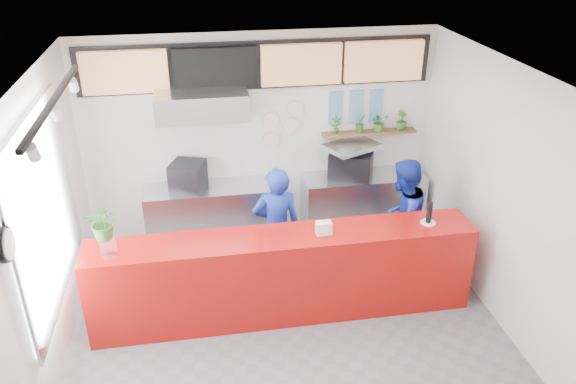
# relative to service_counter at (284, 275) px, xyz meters

# --- Properties ---
(floor) EXTENTS (5.00, 5.00, 0.00)m
(floor) POSITION_rel_service_counter_xyz_m (0.00, -0.40, -0.55)
(floor) COLOR slate
(floor) RESTS_ON ground
(ceiling) EXTENTS (5.00, 5.00, 0.00)m
(ceiling) POSITION_rel_service_counter_xyz_m (0.00, -0.40, 2.45)
(ceiling) COLOR silver
(wall_back) EXTENTS (5.00, 0.00, 5.00)m
(wall_back) POSITION_rel_service_counter_xyz_m (0.00, 2.10, 0.95)
(wall_back) COLOR white
(wall_back) RESTS_ON ground
(wall_left) EXTENTS (0.00, 5.00, 5.00)m
(wall_left) POSITION_rel_service_counter_xyz_m (-2.50, -0.40, 0.95)
(wall_left) COLOR white
(wall_left) RESTS_ON ground
(wall_right) EXTENTS (0.00, 5.00, 5.00)m
(wall_right) POSITION_rel_service_counter_xyz_m (2.50, -0.40, 0.95)
(wall_right) COLOR white
(wall_right) RESTS_ON ground
(service_counter) EXTENTS (4.50, 0.60, 1.10)m
(service_counter) POSITION_rel_service_counter_xyz_m (0.00, 0.00, 0.00)
(service_counter) COLOR #A40F0B
(service_counter) RESTS_ON ground
(cream_band) EXTENTS (5.00, 0.02, 0.80)m
(cream_band) POSITION_rel_service_counter_xyz_m (0.00, 2.09, 2.05)
(cream_band) COLOR beige
(cream_band) RESTS_ON wall_back
(prep_bench) EXTENTS (1.80, 0.60, 0.90)m
(prep_bench) POSITION_rel_service_counter_xyz_m (-0.80, 1.80, -0.10)
(prep_bench) COLOR #B2B5BA
(prep_bench) RESTS_ON ground
(panini_oven) EXTENTS (0.56, 0.56, 0.40)m
(panini_oven) POSITION_rel_service_counter_xyz_m (-1.06, 1.80, 0.55)
(panini_oven) COLOR black
(panini_oven) RESTS_ON prep_bench
(extraction_hood) EXTENTS (1.20, 0.70, 0.35)m
(extraction_hood) POSITION_rel_service_counter_xyz_m (-0.80, 1.75, 1.60)
(extraction_hood) COLOR #B2B5BA
(extraction_hood) RESTS_ON ceiling
(hood_lip) EXTENTS (1.20, 0.69, 0.31)m
(hood_lip) POSITION_rel_service_counter_xyz_m (-0.80, 1.75, 1.40)
(hood_lip) COLOR #B2B5BA
(hood_lip) RESTS_ON ceiling
(right_bench) EXTENTS (1.80, 0.60, 0.90)m
(right_bench) POSITION_rel_service_counter_xyz_m (1.50, 1.80, -0.10)
(right_bench) COLOR #B2B5BA
(right_bench) RESTS_ON ground
(espresso_machine) EXTENTS (0.73, 0.64, 0.39)m
(espresso_machine) POSITION_rel_service_counter_xyz_m (1.29, 1.80, 0.54)
(espresso_machine) COLOR black
(espresso_machine) RESTS_ON right_bench
(espresso_tray) EXTENTS (0.88, 0.77, 0.07)m
(espresso_tray) POSITION_rel_service_counter_xyz_m (1.29, 1.80, 0.83)
(espresso_tray) COLOR silver
(espresso_tray) RESTS_ON espresso_machine
(herb_shelf) EXTENTS (1.40, 0.18, 0.04)m
(herb_shelf) POSITION_rel_service_counter_xyz_m (1.60, 2.00, 0.95)
(herb_shelf) COLOR brown
(herb_shelf) RESTS_ON wall_back
(menu_board_far_left) EXTENTS (1.10, 0.10, 0.55)m
(menu_board_far_left) POSITION_rel_service_counter_xyz_m (-1.75, 1.98, 2.00)
(menu_board_far_left) COLOR tan
(menu_board_far_left) RESTS_ON wall_back
(menu_board_mid_left) EXTENTS (1.10, 0.10, 0.55)m
(menu_board_mid_left) POSITION_rel_service_counter_xyz_m (-0.59, 1.98, 2.00)
(menu_board_mid_left) COLOR black
(menu_board_mid_left) RESTS_ON wall_back
(menu_board_mid_right) EXTENTS (1.10, 0.10, 0.55)m
(menu_board_mid_right) POSITION_rel_service_counter_xyz_m (0.57, 1.98, 2.00)
(menu_board_mid_right) COLOR tan
(menu_board_mid_right) RESTS_ON wall_back
(menu_board_far_right) EXTENTS (1.10, 0.10, 0.55)m
(menu_board_far_right) POSITION_rel_service_counter_xyz_m (1.73, 1.98, 2.00)
(menu_board_far_right) COLOR tan
(menu_board_far_right) RESTS_ON wall_back
(soffit) EXTENTS (4.80, 0.04, 0.65)m
(soffit) POSITION_rel_service_counter_xyz_m (0.00, 2.06, 2.00)
(soffit) COLOR black
(soffit) RESTS_ON wall_back
(window_pane) EXTENTS (0.04, 2.20, 1.90)m
(window_pane) POSITION_rel_service_counter_xyz_m (-2.47, -0.10, 1.15)
(window_pane) COLOR silver
(window_pane) RESTS_ON wall_left
(window_frame) EXTENTS (0.03, 2.30, 2.00)m
(window_frame) POSITION_rel_service_counter_xyz_m (-2.45, -0.10, 1.15)
(window_frame) COLOR #B2B5BA
(window_frame) RESTS_ON wall_left
(wall_clock_rim) EXTENTS (0.05, 0.30, 0.30)m
(wall_clock_rim) POSITION_rel_service_counter_xyz_m (-2.46, -1.30, 1.50)
(wall_clock_rim) COLOR black
(wall_clock_rim) RESTS_ON wall_left
(wall_clock_face) EXTENTS (0.02, 0.26, 0.26)m
(wall_clock_face) POSITION_rel_service_counter_xyz_m (-2.43, -1.30, 1.50)
(wall_clock_face) COLOR white
(wall_clock_face) RESTS_ON wall_left
(track_rail) EXTENTS (0.05, 2.40, 0.04)m
(track_rail) POSITION_rel_service_counter_xyz_m (-2.10, -0.40, 2.39)
(track_rail) COLOR black
(track_rail) RESTS_ON ceiling
(dec_plate_a) EXTENTS (0.24, 0.03, 0.24)m
(dec_plate_a) POSITION_rel_service_counter_xyz_m (0.15, 2.07, 1.20)
(dec_plate_a) COLOR silver
(dec_plate_a) RESTS_ON wall_back
(dec_plate_b) EXTENTS (0.24, 0.03, 0.24)m
(dec_plate_b) POSITION_rel_service_counter_xyz_m (0.45, 2.07, 1.10)
(dec_plate_b) COLOR silver
(dec_plate_b) RESTS_ON wall_back
(dec_plate_c) EXTENTS (0.24, 0.03, 0.24)m
(dec_plate_c) POSITION_rel_service_counter_xyz_m (0.15, 2.07, 0.90)
(dec_plate_c) COLOR silver
(dec_plate_c) RESTS_ON wall_back
(dec_plate_d) EXTENTS (0.24, 0.03, 0.24)m
(dec_plate_d) POSITION_rel_service_counter_xyz_m (0.50, 2.07, 1.35)
(dec_plate_d) COLOR silver
(dec_plate_d) RESTS_ON wall_back
(photo_frame_a) EXTENTS (0.20, 0.02, 0.25)m
(photo_frame_a) POSITION_rel_service_counter_xyz_m (1.10, 2.08, 1.45)
(photo_frame_a) COLOR #598CBF
(photo_frame_a) RESTS_ON wall_back
(photo_frame_b) EXTENTS (0.20, 0.02, 0.25)m
(photo_frame_b) POSITION_rel_service_counter_xyz_m (1.40, 2.08, 1.45)
(photo_frame_b) COLOR #598CBF
(photo_frame_b) RESTS_ON wall_back
(photo_frame_c) EXTENTS (0.20, 0.02, 0.25)m
(photo_frame_c) POSITION_rel_service_counter_xyz_m (1.70, 2.08, 1.45)
(photo_frame_c) COLOR #598CBF
(photo_frame_c) RESTS_ON wall_back
(photo_frame_d) EXTENTS (0.20, 0.02, 0.25)m
(photo_frame_d) POSITION_rel_service_counter_xyz_m (1.10, 2.08, 1.20)
(photo_frame_d) COLOR #598CBF
(photo_frame_d) RESTS_ON wall_back
(photo_frame_e) EXTENTS (0.20, 0.02, 0.25)m
(photo_frame_e) POSITION_rel_service_counter_xyz_m (1.40, 2.08, 1.20)
(photo_frame_e) COLOR #598CBF
(photo_frame_e) RESTS_ON wall_back
(photo_frame_f) EXTENTS (0.20, 0.02, 0.25)m
(photo_frame_f) POSITION_rel_service_counter_xyz_m (1.70, 2.08, 1.20)
(photo_frame_f) COLOR #598CBF
(photo_frame_f) RESTS_ON wall_back
(staff_center) EXTENTS (0.62, 0.41, 1.66)m
(staff_center) POSITION_rel_service_counter_xyz_m (0.01, 0.65, 0.28)
(staff_center) COLOR navy
(staff_center) RESTS_ON ground
(staff_right) EXTENTS (1.01, 0.99, 1.64)m
(staff_right) POSITION_rel_service_counter_xyz_m (1.64, 0.60, 0.27)
(staff_right) COLOR navy
(staff_right) RESTS_ON ground
(herb_a) EXTENTS (0.14, 0.10, 0.26)m
(herb_a) POSITION_rel_service_counter_xyz_m (1.09, 2.00, 1.10)
(herb_a) COLOR #366C25
(herb_a) RESTS_ON herb_shelf
(herb_b) EXTENTS (0.19, 0.17, 0.27)m
(herb_b) POSITION_rel_service_counter_xyz_m (1.46, 2.00, 1.11)
(herb_b) COLOR #366C25
(herb_b) RESTS_ON herb_shelf
(herb_c) EXTENTS (0.28, 0.25, 0.28)m
(herb_c) POSITION_rel_service_counter_xyz_m (1.75, 2.00, 1.11)
(herb_c) COLOR #366C25
(herb_c) RESTS_ON herb_shelf
(herb_d) EXTENTS (0.20, 0.18, 0.29)m
(herb_d) POSITION_rel_service_counter_xyz_m (2.08, 2.00, 1.11)
(herb_d) COLOR #366C25
(herb_d) RESTS_ON herb_shelf
(glass_vase) EXTENTS (0.23, 0.23, 0.22)m
(glass_vase) POSITION_rel_service_counter_xyz_m (-1.92, -0.09, 0.66)
(glass_vase) COLOR white
(glass_vase) RESTS_ON service_counter
(basil_vase) EXTENTS (0.38, 0.33, 0.40)m
(basil_vase) POSITION_rel_service_counter_xyz_m (-1.92, -0.09, 0.97)
(basil_vase) COLOR #366C25
(basil_vase) RESTS_ON glass_vase
(napkin_holder) EXTENTS (0.18, 0.12, 0.15)m
(napkin_holder) POSITION_rel_service_counter_xyz_m (0.46, -0.04, 0.63)
(napkin_holder) COLOR white
(napkin_holder) RESTS_ON service_counter
(white_plate) EXTENTS (0.20, 0.20, 0.01)m
(white_plate) POSITION_rel_service_counter_xyz_m (1.73, -0.01, 0.56)
(white_plate) COLOR white
(white_plate) RESTS_ON service_counter
(pepper_mill) EXTENTS (0.08, 0.08, 0.26)m
(pepper_mill) POSITION_rel_service_counter_xyz_m (1.73, -0.01, 0.69)
(pepper_mill) COLOR black
(pepper_mill) RESTS_ON white_plate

